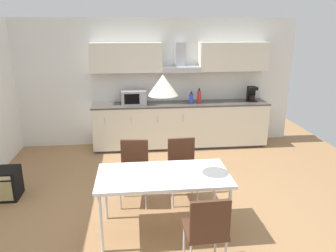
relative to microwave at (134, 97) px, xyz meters
name	(u,v)px	position (x,y,z in m)	size (l,w,h in m)	color
ground_plane	(158,221)	(0.25, -2.66, -1.06)	(7.62, 8.87, 0.02)	#9E754C
wall_back	(146,83)	(0.25, 0.35, 0.22)	(6.09, 0.10, 2.53)	white
kitchen_counter	(181,125)	(0.93, 0.00, -0.59)	(3.49, 0.62, 0.91)	#333333
backsplash_tile	(179,87)	(0.93, 0.28, 0.14)	(3.47, 0.02, 0.56)	silver
upper_wall_cabinets	(180,58)	(0.93, 0.13, 0.74)	(3.47, 0.40, 0.56)	silver
microwave	(134,97)	(0.00, 0.00, 0.00)	(0.48, 0.35, 0.28)	#ADADB2
coffee_maker	(252,94)	(2.38, 0.03, 0.01)	(0.18, 0.19, 0.30)	black
bottle_red	(199,97)	(1.29, 0.00, -0.02)	(0.08, 0.08, 0.29)	red
bottle_blue	(191,98)	(1.13, -0.06, -0.04)	(0.08, 0.08, 0.24)	blue
dining_table	(163,178)	(0.30, -2.89, -0.35)	(1.52, 0.77, 0.74)	white
chair_far_right	(182,163)	(0.64, -2.12, -0.52)	(0.42, 0.42, 0.87)	#4C2D1E
chair_near_right	(207,227)	(0.65, -3.65, -0.52)	(0.41, 0.41, 0.87)	#4C2D1E
chair_far_left	(134,165)	(-0.03, -2.12, -0.52)	(0.44, 0.44, 0.87)	#4C2D1E
guitar_amp	(0,184)	(-1.94, -1.86, -0.83)	(0.52, 0.37, 0.44)	black
pendant_lamp	(163,85)	(0.30, -2.89, 0.73)	(0.32, 0.32, 0.22)	silver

